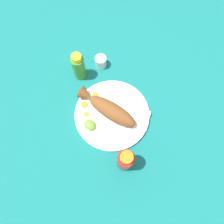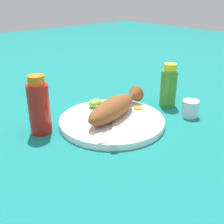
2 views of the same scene
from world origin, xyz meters
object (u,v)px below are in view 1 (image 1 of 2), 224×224
at_px(main_plate, 112,114).
at_px(salt_cup, 101,62).
at_px(fork_far, 129,123).
at_px(hot_sauce_bottle_red, 125,161).
at_px(hot_sauce_bottle_green, 79,67).
at_px(fork_near, 131,113).
at_px(fried_fish, 108,109).

bearing_deg(main_plate, salt_cup, 151.33).
bearing_deg(salt_cup, fork_far, -17.74).
relative_size(main_plate, hot_sauce_bottle_red, 1.88).
height_order(main_plate, hot_sauce_bottle_green, hot_sauce_bottle_green).
distance_m(main_plate, hot_sauce_bottle_red, 0.21).
height_order(fork_near, hot_sauce_bottle_red, hot_sauce_bottle_red).
distance_m(main_plate, fork_near, 0.08).
height_order(fried_fish, fork_near, fried_fish).
distance_m(fork_far, hot_sauce_bottle_red, 0.16).
distance_m(fork_far, salt_cup, 0.31).
distance_m(fried_fish, fork_near, 0.10).
xyz_separation_m(fried_fish, hot_sauce_bottle_green, (-0.22, 0.02, 0.02)).
height_order(fork_far, salt_cup, salt_cup).
height_order(fork_near, salt_cup, salt_cup).
distance_m(fork_far, hot_sauce_bottle_green, 0.31).
bearing_deg(fork_near, hot_sauce_bottle_green, 140.73).
bearing_deg(main_plate, fork_near, 52.31).
relative_size(main_plate, salt_cup, 5.90).
relative_size(fork_near, fork_far, 0.88).
bearing_deg(main_plate, hot_sauce_bottle_red, -26.86).
distance_m(fried_fish, hot_sauce_bottle_red, 0.21).
height_order(hot_sauce_bottle_red, hot_sauce_bottle_green, hot_sauce_bottle_red).
xyz_separation_m(fork_near, salt_cup, (-0.26, 0.06, 0.00)).
height_order(hot_sauce_bottle_green, salt_cup, hot_sauce_bottle_green).
height_order(fork_far, hot_sauce_bottle_green, hot_sauce_bottle_green).
bearing_deg(hot_sauce_bottle_green, salt_cup, 80.39).
height_order(fork_far, hot_sauce_bottle_red, hot_sauce_bottle_red).
distance_m(main_plate, fried_fish, 0.04).
height_order(fried_fish, salt_cup, fried_fish).
height_order(fried_fish, hot_sauce_bottle_red, hot_sauce_bottle_red).
relative_size(fried_fish, hot_sauce_bottle_red, 1.63).
distance_m(hot_sauce_bottle_green, salt_cup, 0.11).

